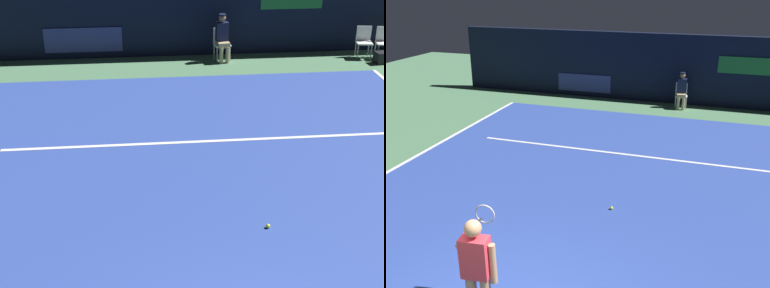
# 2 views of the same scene
# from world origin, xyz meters

# --- Properties ---
(ground_plane) EXTENTS (31.53, 31.53, 0.00)m
(ground_plane) POSITION_xyz_m (0.00, 4.99, 0.00)
(ground_plane) COLOR #4C7A56
(court_surface) EXTENTS (10.32, 11.99, 0.01)m
(court_surface) POSITION_xyz_m (0.00, 4.99, 0.01)
(court_surface) COLOR #2D479E
(court_surface) RESTS_ON ground
(line_sideline_right) EXTENTS (0.10, 11.99, 0.01)m
(line_sideline_right) POSITION_xyz_m (-5.11, 4.99, 0.01)
(line_sideline_right) COLOR white
(line_sideline_right) RESTS_ON court_surface
(line_service) EXTENTS (8.05, 0.10, 0.01)m
(line_service) POSITION_xyz_m (0.00, 7.09, 0.01)
(line_service) COLOR white
(line_service) RESTS_ON court_surface
(back_wall) EXTENTS (15.96, 0.33, 2.60)m
(back_wall) POSITION_xyz_m (-0.00, 13.00, 1.30)
(back_wall) COLOR black
(back_wall) RESTS_ON ground
(tennis_player) EXTENTS (0.71, 0.93, 1.73)m
(tennis_player) POSITION_xyz_m (-0.21, 0.20, 0.99)
(tennis_player) COLOR tan
(tennis_player) RESTS_ON ground
(line_judge_on_chair) EXTENTS (0.49, 0.56, 1.32)m
(line_judge_on_chair) POSITION_xyz_m (1.12, 12.28, 0.69)
(line_judge_on_chair) COLOR white
(line_judge_on_chair) RESTS_ON ground
(tennis_ball) EXTENTS (0.07, 0.07, 0.07)m
(tennis_ball) POSITION_xyz_m (0.62, 4.00, 0.05)
(tennis_ball) COLOR #CCE033
(tennis_ball) RESTS_ON court_surface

